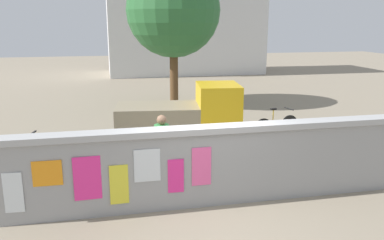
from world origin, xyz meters
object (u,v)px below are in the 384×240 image
at_px(person_walking, 162,142).
at_px(bicycle_far, 276,126).
at_px(bicycle_near, 318,150).
at_px(auto_rickshaw_truck, 185,116).
at_px(motorcycle, 56,148).
at_px(tree_roadside, 173,11).

bearing_deg(person_walking, bicycle_far, 36.46).
bearing_deg(bicycle_near, auto_rickshaw_truck, 143.73).
bearing_deg(motorcycle, auto_rickshaw_truck, 15.40).
xyz_separation_m(bicycle_far, person_walking, (-4.15, -3.07, 0.62)).
distance_m(auto_rickshaw_truck, bicycle_far, 3.14).
relative_size(bicycle_near, bicycle_far, 1.02).
relative_size(person_walking, tree_roadside, 0.26).
bearing_deg(auto_rickshaw_truck, tree_roadside, 83.15).
bearing_deg(tree_roadside, bicycle_far, -68.26).
xyz_separation_m(motorcycle, tree_roadside, (4.33, 7.16, 3.63)).
bearing_deg(bicycle_near, motorcycle, 169.13).
height_order(auto_rickshaw_truck, motorcycle, auto_rickshaw_truck).
bearing_deg(person_walking, bicycle_near, 6.67).
distance_m(motorcycle, bicycle_far, 6.79).
relative_size(auto_rickshaw_truck, bicycle_far, 2.25).
xyz_separation_m(auto_rickshaw_truck, motorcycle, (-3.59, -0.99, -0.44)).
height_order(motorcycle, tree_roadside, tree_roadside).
xyz_separation_m(bicycle_far, tree_roadside, (-2.34, 5.86, 3.73)).
bearing_deg(tree_roadside, person_walking, -101.50).
height_order(bicycle_near, tree_roadside, tree_roadside).
height_order(bicycle_far, person_walking, person_walking).
height_order(motorcycle, bicycle_far, bicycle_far).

